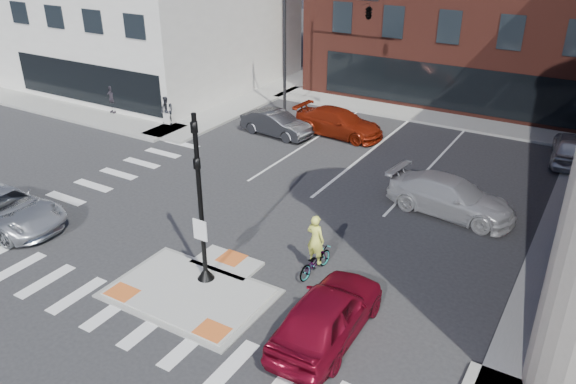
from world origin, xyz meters
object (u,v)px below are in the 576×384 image
Objects in this scene: red_sedan at (328,314)px; white_pickup at (451,197)px; cyclist at (315,254)px; pedestrian_a at (167,111)px; bg_car_silver at (572,148)px; bg_car_red at (339,123)px; pedestrian_b at (112,99)px; bg_car_dark at (276,124)px; silver_suv at (4,209)px.

white_pickup is at bearing -96.37° from red_sedan.
cyclist is 1.32× the size of pedestrian_a.
bg_car_silver is 0.89× the size of bg_car_red.
pedestrian_b reaches higher than red_sedan.
pedestrian_b is (-21.71, 12.00, 0.19)m from red_sedan.
bg_car_silver is at bearing -105.25° from red_sedan.
pedestrian_a is (-15.13, 9.20, 0.25)m from cyclist.
red_sedan reaches higher than bg_car_dark.
cyclist reaches higher than pedestrian_b.
bg_car_silver is at bearing -67.99° from bg_car_dark.
pedestrian_b reaches higher than white_pickup.
bg_car_red is (6.89, 16.71, -0.00)m from silver_suv.
bg_car_silver reaches higher than bg_car_dark.
bg_car_red is (-7.55, 16.00, -0.07)m from red_sedan.
bg_car_red is 14.72m from pedestrian_b.
pedestrian_a is (-17.91, 2.26, 0.23)m from white_pickup.
pedestrian_b is at bearing -173.05° from pedestrian_a.
bg_car_red is at bearing -66.16° from red_sedan.
bg_car_silver is (19.00, 19.25, 0.03)m from silver_suv.
bg_car_silver is (3.72, 8.79, 0.02)m from white_pickup.
white_pickup is (15.28, 10.45, 0.02)m from silver_suv.
silver_suv is at bearing -71.36° from pedestrian_a.
red_sedan is 17.70m from bg_car_dark.
bg_car_silver is 22.60m from pedestrian_a.
red_sedan is at bearing 71.13° from bg_car_silver.
bg_car_silver is at bearing 11.67° from pedestrian_b.
red_sedan is 19.09m from bg_car_silver.
white_pickup is at bearing -8.02° from pedestrian_b.
pedestrian_b reaches higher than bg_car_red.
silver_suv is at bearing 161.23° from bg_car_red.
cyclist reaches higher than pedestrian_a.
cyclist is 1.30× the size of pedestrian_b.
silver_suv is at bearing 130.96° from white_pickup.
bg_car_dark is (-11.49, 4.39, -0.08)m from white_pickup.
bg_car_red is 3.02× the size of pedestrian_b.
red_sedan is 2.79× the size of pedestrian_b.
silver_suv is 12.98m from pedestrian_a.
red_sedan is 1.14× the size of bg_car_dark.
bg_car_dark is at bearing -46.80° from cyclist.
pedestrian_a reaches higher than silver_suv.
white_pickup reaches higher than bg_car_red.
bg_car_dark is 15.84m from bg_car_silver.
pedestrian_a is 4.64m from pedestrian_b.
pedestrian_b is at bearing 90.87° from white_pickup.
pedestrian_b reaches higher than silver_suv.
red_sedan is 2.14× the size of cyclist.
bg_car_red is at bearing 29.74° from pedestrian_a.
white_pickup is 12.30m from bg_car_dark.
bg_car_silver reaches higher than white_pickup.
pedestrian_a reaches higher than bg_car_dark.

